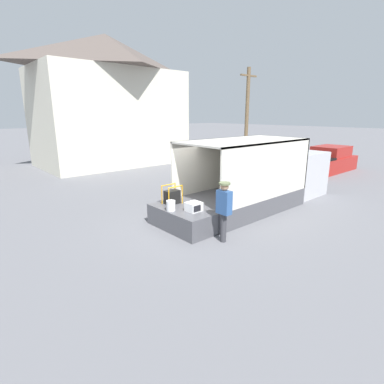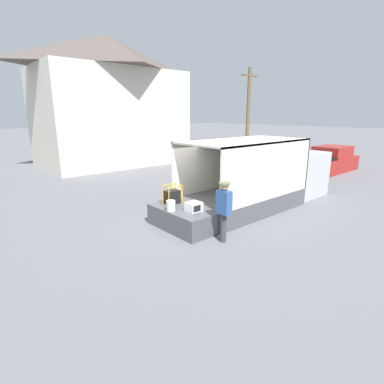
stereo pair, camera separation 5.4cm
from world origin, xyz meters
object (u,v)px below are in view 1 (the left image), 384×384
object	(u,v)px
worker_person	(224,206)
utility_pole	(247,114)
portable_generator	(172,197)
microwave	(194,207)
orange_bucket	(171,206)
pickup_truck_red	(326,162)
box_truck	(270,182)

from	to	relation	value
worker_person	utility_pole	distance (m)	16.16
portable_generator	utility_pole	xyz separation A→B (m)	(12.93, 7.27, 2.73)
microwave	worker_person	world-z (taller)	worker_person
portable_generator	orange_bucket	world-z (taller)	portable_generator
microwave	portable_generator	bearing A→B (deg)	90.01
portable_generator	microwave	bearing A→B (deg)	-89.99
microwave	utility_pole	xyz separation A→B (m)	(12.93, 8.38, 2.83)
pickup_truck_red	utility_pole	bearing A→B (deg)	93.10
microwave	portable_generator	distance (m)	1.11
microwave	orange_bucket	bearing A→B (deg)	135.01
microwave	portable_generator	world-z (taller)	portable_generator
worker_person	utility_pole	xyz separation A→B (m)	(12.79, 9.54, 2.55)
pickup_truck_red	utility_pole	world-z (taller)	utility_pole
microwave	orange_bucket	world-z (taller)	orange_bucket
orange_bucket	utility_pole	distance (m)	15.83
orange_bucket	pickup_truck_red	size ratio (longest dim) A/B	0.06
portable_generator	utility_pole	size ratio (longest dim) A/B	0.09
microwave	pickup_truck_red	xyz separation A→B (m)	(13.27, 1.98, -0.17)
portable_generator	worker_person	world-z (taller)	worker_person
pickup_truck_red	box_truck	bearing A→B (deg)	-169.85
portable_generator	pickup_truck_red	size ratio (longest dim) A/B	0.12
worker_person	utility_pole	world-z (taller)	utility_pole
worker_person	utility_pole	bearing A→B (deg)	36.72
box_truck	worker_person	world-z (taller)	box_truck
portable_generator	box_truck	bearing A→B (deg)	-7.64
box_truck	portable_generator	distance (m)	4.83
pickup_truck_red	microwave	bearing A→B (deg)	-171.51
box_truck	microwave	bearing A→B (deg)	-174.47
worker_person	pickup_truck_red	size ratio (longest dim) A/B	0.34
box_truck	orange_bucket	size ratio (longest dim) A/B	22.46
portable_generator	worker_person	bearing A→B (deg)	-86.58
worker_person	portable_generator	bearing A→B (deg)	93.42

